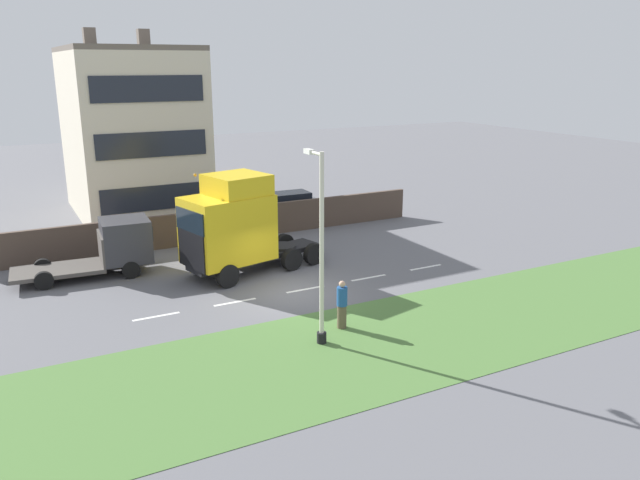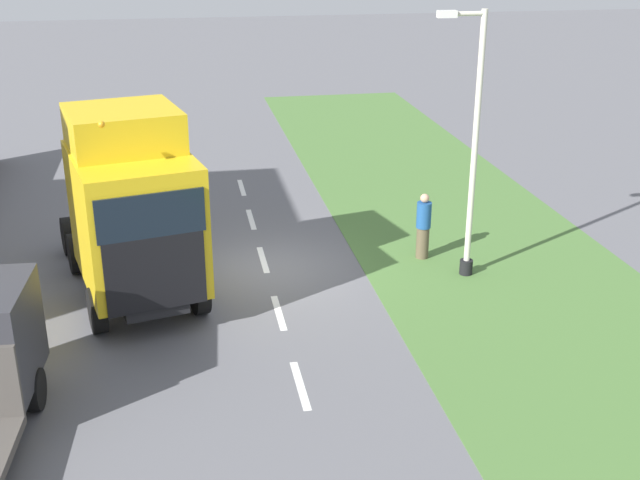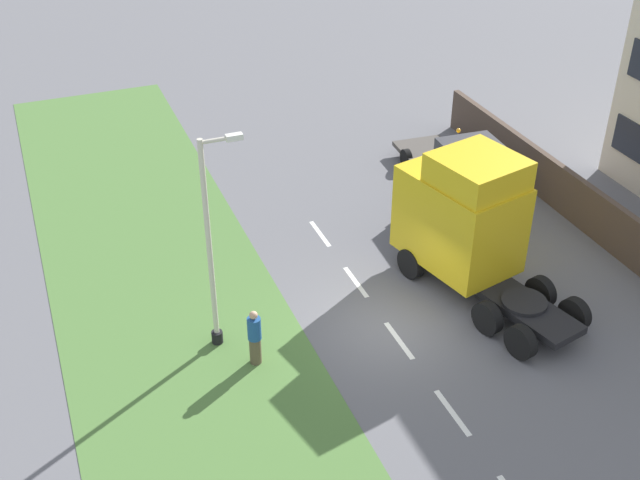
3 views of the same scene
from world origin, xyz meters
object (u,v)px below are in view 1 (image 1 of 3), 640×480
Objects in this scene: lamp_post at (321,259)px; pedestrian at (342,305)px; flatbed_truck at (114,245)px; parked_car at (287,209)px; lorry_cab at (233,226)px.

lamp_post reaches higher than pedestrian.
flatbed_truck is 1.31× the size of parked_car.
pedestrian is at bearing 177.41° from lorry_cab.
flatbed_truck is at bearing 46.15° from lorry_cab.
flatbed_truck reaches higher than parked_car.
lorry_cab is at bearing 10.48° from pedestrian.
parked_car is at bearing -17.62° from pedestrian.
lamp_post reaches higher than lorry_cab.
flatbed_truck is 11.87m from parked_car.
parked_car reaches higher than pedestrian.
lorry_cab reaches higher than pedestrian.
parked_car is at bearing 117.27° from flatbed_truck.
flatbed_truck is 0.93× the size of lamp_post.
pedestrian is at bearing 34.54° from flatbed_truck.
pedestrian is at bearing 164.17° from parked_car.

